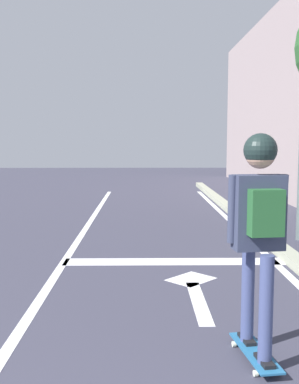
% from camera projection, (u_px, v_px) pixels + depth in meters
% --- Properties ---
extents(lane_line_center, '(0.12, 20.00, 0.01)m').
position_uv_depth(lane_line_center, '(56.00, 274.00, 6.27)').
color(lane_line_center, silver).
rests_on(lane_line_center, ground).
extents(lane_line_curbside, '(0.12, 20.00, 0.01)m').
position_uv_depth(lane_line_curbside, '(286.00, 273.00, 6.32)').
color(lane_line_curbside, silver).
rests_on(lane_line_curbside, ground).
extents(stop_bar, '(3.26, 0.40, 0.01)m').
position_uv_depth(stop_bar, '(174.00, 262.00, 6.92)').
color(stop_bar, silver).
rests_on(stop_bar, ground).
extents(lane_arrow_stem, '(0.16, 1.40, 0.01)m').
position_uv_depth(lane_arrow_stem, '(199.00, 302.00, 5.20)').
color(lane_arrow_stem, silver).
rests_on(lane_arrow_stem, ground).
extents(lane_arrow_head, '(0.71, 0.71, 0.01)m').
position_uv_depth(lane_arrow_head, '(191.00, 279.00, 6.05)').
color(lane_arrow_head, silver).
rests_on(lane_arrow_head, ground).
extents(skateboard, '(0.29, 0.78, 0.08)m').
position_uv_depth(skateboard, '(255.00, 352.00, 3.82)').
color(skateboard, '#246393').
rests_on(skateboard, ground).
extents(skater, '(0.49, 0.65, 1.78)m').
position_uv_depth(skater, '(259.00, 214.00, 3.68)').
color(skater, '#3F4A78').
rests_on(skater, skateboard).
extents(traffic_signal_mast, '(3.63, 0.34, 5.55)m').
position_uv_depth(traffic_signal_mast, '(251.00, 14.00, 7.98)').
color(traffic_signal_mast, '#556465').
rests_on(traffic_signal_mast, ground).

